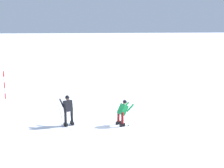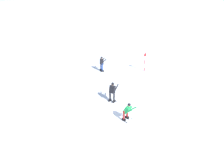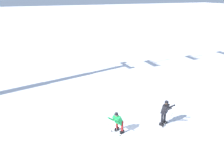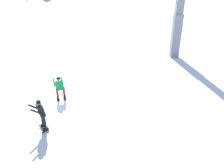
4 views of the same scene
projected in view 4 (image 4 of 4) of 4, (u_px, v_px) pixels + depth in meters
ground_plane at (40, 105)px, 13.29m from camera, size 260.00×260.00×0.00m
skier_carving_main at (60, 87)px, 13.60m from camera, size 1.67×1.15×1.48m
skier_distant_downhill at (41, 113)px, 10.98m from camera, size 1.23×1.70×1.65m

